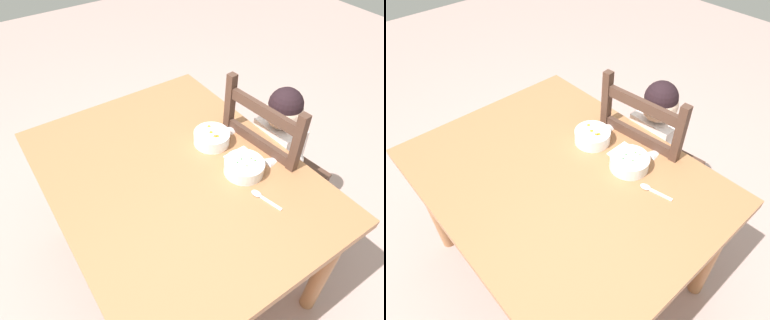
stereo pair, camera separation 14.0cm
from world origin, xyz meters
TOP-DOWN VIEW (x-y plane):
  - ground_plane at (0.00, 0.00)m, footprint 8.00×8.00m
  - dining_table at (0.00, 0.00)m, footprint 1.26×0.98m
  - dining_chair at (0.05, 0.53)m, footprint 0.46×0.46m
  - child_figure at (0.05, 0.53)m, footprint 0.32×0.31m
  - bowl_of_peas at (0.16, 0.24)m, footprint 0.16×0.16m
  - bowl_of_carrots at (-0.07, 0.24)m, footprint 0.16×0.16m
  - spoon at (0.30, 0.20)m, footprint 0.14×0.05m
  - paper_napkin at (0.10, 0.29)m, footprint 0.14×0.12m

SIDE VIEW (x-z plane):
  - ground_plane at x=0.00m, z-range 0.00..0.00m
  - dining_chair at x=0.05m, z-range -0.04..0.95m
  - dining_table at x=0.00m, z-range 0.26..0.98m
  - child_figure at x=0.05m, z-range 0.15..1.09m
  - paper_napkin at x=0.10m, z-range 0.72..0.72m
  - spoon at x=0.30m, z-range 0.71..0.72m
  - bowl_of_peas at x=0.16m, z-range 0.72..0.77m
  - bowl_of_carrots at x=-0.07m, z-range 0.72..0.78m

